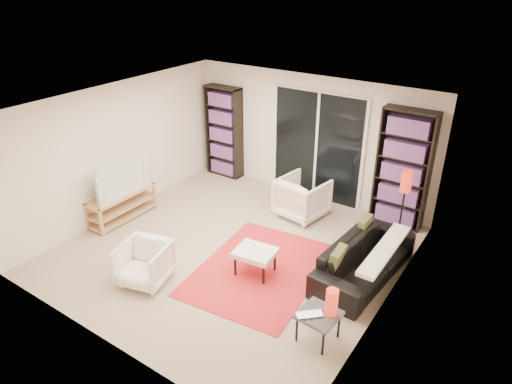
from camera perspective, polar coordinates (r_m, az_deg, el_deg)
floor at (r=7.53m, az=-2.88°, el=-7.20°), size 5.00×5.00×0.00m
wall_back at (r=8.90m, az=6.66°, el=6.83°), size 5.00×0.02×2.40m
wall_front at (r=5.43m, az=-19.29°, el=-8.44°), size 5.00×0.02×2.40m
wall_left at (r=8.57m, az=-16.66°, el=5.07°), size 0.02×5.00×2.40m
wall_right at (r=5.94m, az=16.66°, el=-4.79°), size 0.02×5.00×2.40m
ceiling at (r=6.51m, az=-3.36°, el=10.66°), size 5.00×5.00×0.02m
sliding_door at (r=8.83m, az=7.64°, el=5.58°), size 1.92×0.08×2.16m
bookshelf_left at (r=9.84m, az=-4.03°, el=7.49°), size 0.80×0.30×1.95m
bookshelf_right at (r=8.17m, az=17.88°, el=2.70°), size 0.90×0.30×2.10m
tv_stand at (r=8.63m, az=-16.37°, el=-1.58°), size 0.43×1.33×0.50m
tv at (r=8.38m, az=-16.77°, el=1.80°), size 0.15×1.15×0.66m
rug at (r=7.06m, az=0.50°, el=-9.65°), size 1.95×2.49×0.01m
sofa at (r=6.97m, az=13.44°, el=-8.17°), size 0.93×2.04×0.58m
armchair_back at (r=8.36m, az=5.79°, el=-0.67°), size 0.91×0.93×0.74m
armchair_front at (r=6.86m, az=-13.79°, el=-8.66°), size 0.82×0.83×0.62m
ottoman at (r=6.81m, az=-0.10°, el=-7.70°), size 0.64×0.54×0.40m
side_table at (r=5.78m, az=7.85°, el=-15.16°), size 0.50×0.50×0.40m
laptop at (r=5.67m, az=6.81°, el=-15.29°), size 0.37×0.37×0.03m
table_lamp at (r=5.67m, az=9.44°, el=-13.41°), size 0.15×0.15×0.35m
floor_lamp at (r=7.64m, az=18.14°, el=0.30°), size 0.19×0.19×1.28m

